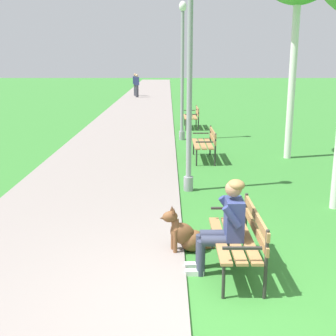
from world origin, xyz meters
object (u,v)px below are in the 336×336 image
(dog_brown, at_px, (184,235))
(pedestrian_distant, at_px, (135,86))
(park_bench_near, at_px, (239,234))
(lamp_post_mid, at_px, (180,71))
(park_bench_far, at_px, (191,115))
(lamp_post_near, at_px, (187,85))
(person_seated_on_near_bench, at_px, (223,222))
(park_bench_mid, at_px, (204,142))
(pedestrian_further_distant, at_px, (133,85))

(dog_brown, xyz_separation_m, pedestrian_distant, (-2.45, 25.77, 0.58))
(park_bench_near, height_order, lamp_post_mid, lamp_post_mid)
(park_bench_far, bearing_deg, pedestrian_distant, 102.76)
(lamp_post_near, bearing_deg, park_bench_far, 86.32)
(park_bench_far, distance_m, person_seated_on_near_bench, 12.35)
(park_bench_mid, bearing_deg, pedestrian_distant, 99.26)
(park_bench_near, xyz_separation_m, park_bench_mid, (0.10, 6.56, 0.00))
(park_bench_mid, height_order, pedestrian_further_distant, pedestrian_further_distant)
(park_bench_far, distance_m, pedestrian_distant, 14.39)
(dog_brown, xyz_separation_m, lamp_post_mid, (0.22, 9.10, 2.06))
(lamp_post_near, relative_size, pedestrian_further_distant, 2.58)
(lamp_post_near, bearing_deg, pedestrian_further_distant, 96.72)
(park_bench_near, distance_m, lamp_post_near, 4.07)
(park_bench_far, height_order, person_seated_on_near_bench, person_seated_on_near_bench)
(pedestrian_distant, bearing_deg, park_bench_far, -77.24)
(park_bench_far, distance_m, dog_brown, 11.76)
(park_bench_mid, xyz_separation_m, pedestrian_further_distant, (-3.44, 21.14, 0.33))
(park_bench_near, distance_m, person_seated_on_near_bench, 0.27)
(person_seated_on_near_bench, xyz_separation_m, lamp_post_near, (-0.30, 3.68, 1.52))
(park_bench_far, height_order, pedestrian_distant, pedestrian_distant)
(park_bench_near, xyz_separation_m, pedestrian_distant, (-3.13, 26.36, 0.33))
(person_seated_on_near_bench, height_order, pedestrian_further_distant, pedestrian_further_distant)
(park_bench_mid, height_order, lamp_post_mid, lamp_post_mid)
(lamp_post_near, bearing_deg, park_bench_mid, 78.18)
(dog_brown, bearing_deg, lamp_post_near, 86.75)
(dog_brown, relative_size, lamp_post_near, 0.19)
(pedestrian_distant, height_order, pedestrian_further_distant, same)
(pedestrian_further_distant, bearing_deg, pedestrian_distant, -80.99)
(person_seated_on_near_bench, xyz_separation_m, dog_brown, (-0.48, 0.61, -0.42))
(dog_brown, bearing_deg, park_bench_far, 86.43)
(park_bench_near, bearing_deg, pedestrian_distant, 96.77)
(park_bench_far, height_order, dog_brown, park_bench_far)
(lamp_post_near, distance_m, lamp_post_mid, 6.03)
(park_bench_mid, distance_m, person_seated_on_near_bench, 6.59)
(pedestrian_distant, bearing_deg, park_bench_mid, -80.74)
(pedestrian_distant, xyz_separation_m, pedestrian_further_distant, (-0.21, 1.34, 0.00))
(park_bench_near, xyz_separation_m, park_bench_far, (0.05, 12.33, 0.00))
(lamp_post_mid, distance_m, pedestrian_further_distant, 18.30)
(pedestrian_further_distant, bearing_deg, lamp_post_mid, -80.92)
(pedestrian_distant, distance_m, pedestrian_further_distant, 1.36)
(park_bench_near, distance_m, dog_brown, 0.94)
(lamp_post_near, relative_size, pedestrian_distant, 2.58)
(park_bench_near, height_order, lamp_post_near, lamp_post_near)
(park_bench_mid, relative_size, dog_brown, 1.83)
(park_bench_near, bearing_deg, lamp_post_mid, 92.75)
(park_bench_mid, bearing_deg, pedestrian_further_distant, 99.25)
(dog_brown, height_order, lamp_post_near, lamp_post_near)
(person_seated_on_near_bench, relative_size, dog_brown, 1.53)
(park_bench_near, bearing_deg, park_bench_far, 89.78)
(person_seated_on_near_bench, bearing_deg, lamp_post_near, 94.70)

